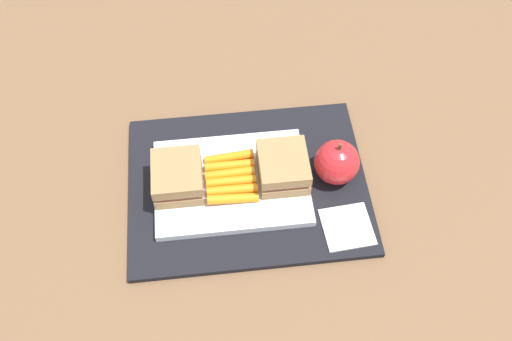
# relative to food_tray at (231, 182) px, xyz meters

# --- Properties ---
(ground_plane) EXTENTS (2.40, 2.40, 0.00)m
(ground_plane) POSITION_rel_food_tray_xyz_m (0.03, 0.00, -0.02)
(ground_plane) COLOR brown
(lunchbag_mat) EXTENTS (0.36, 0.28, 0.01)m
(lunchbag_mat) POSITION_rel_food_tray_xyz_m (0.03, 0.00, -0.01)
(lunchbag_mat) COLOR black
(lunchbag_mat) RESTS_ON ground_plane
(food_tray) EXTENTS (0.23, 0.17, 0.01)m
(food_tray) POSITION_rel_food_tray_xyz_m (0.00, 0.00, 0.00)
(food_tray) COLOR white
(food_tray) RESTS_ON lunchbag_mat
(sandwich_half_left) EXTENTS (0.07, 0.08, 0.04)m
(sandwich_half_left) POSITION_rel_food_tray_xyz_m (-0.08, 0.00, 0.03)
(sandwich_half_left) COLOR #9E7A4C
(sandwich_half_left) RESTS_ON food_tray
(sandwich_half_right) EXTENTS (0.07, 0.08, 0.04)m
(sandwich_half_right) POSITION_rel_food_tray_xyz_m (0.08, 0.00, 0.03)
(sandwich_half_right) COLOR #9E7A4C
(sandwich_half_right) RESTS_ON food_tray
(carrot_sticks_bundle) EXTENTS (0.08, 0.09, 0.02)m
(carrot_sticks_bundle) POSITION_rel_food_tray_xyz_m (-0.00, 0.00, 0.01)
(carrot_sticks_bundle) COLOR orange
(carrot_sticks_bundle) RESTS_ON food_tray
(apple) EXTENTS (0.07, 0.07, 0.08)m
(apple) POSITION_rel_food_tray_xyz_m (0.16, 0.00, 0.03)
(apple) COLOR red
(apple) RESTS_ON lunchbag_mat
(paper_napkin) EXTENTS (0.07, 0.07, 0.00)m
(paper_napkin) POSITION_rel_food_tray_xyz_m (0.16, -0.09, -0.00)
(paper_napkin) COLOR white
(paper_napkin) RESTS_ON lunchbag_mat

